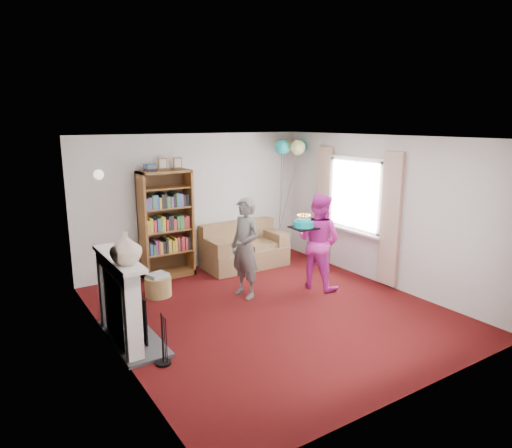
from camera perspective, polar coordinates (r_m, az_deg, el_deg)
ground at (r=6.82m, az=1.92°, el=-10.74°), size 5.00×5.00×0.00m
wall_back at (r=8.57m, az=-7.60°, el=2.77°), size 4.50×0.02×2.50m
wall_left at (r=5.50m, az=-17.79°, el=-3.35°), size 0.02×5.00×2.50m
wall_right at (r=7.91m, az=15.60°, el=1.58°), size 0.02×5.00×2.50m
ceiling at (r=6.26m, az=2.09°, el=10.79°), size 4.50×5.00×0.01m
fireplace at (r=5.96m, az=-16.18°, el=-9.53°), size 0.55×1.80×1.12m
window_bay at (r=8.28m, az=12.25°, el=1.92°), size 0.14×2.02×2.20m
wall_sconce at (r=7.76m, az=-19.09°, el=5.87°), size 0.16×0.23×0.16m
bookcase at (r=8.18m, az=-11.24°, el=-0.13°), size 0.90×0.42×2.10m
sofa at (r=8.74m, az=-1.64°, el=-3.21°), size 1.56×0.82×0.82m
wicker_basket at (r=7.45m, az=-12.13°, el=-7.54°), size 0.42×0.42×0.37m
person_striped at (r=7.10m, az=-1.35°, el=-3.00°), size 0.46×0.63×1.58m
person_magenta at (r=7.56m, az=7.82°, el=-2.13°), size 0.83×0.93×1.58m
birthday_cake at (r=7.27m, az=5.99°, el=-0.02°), size 0.38×0.38×0.22m
balloons at (r=9.09m, az=4.38°, el=9.58°), size 0.85×0.73×1.72m
mantel_vase at (r=5.38m, az=-15.97°, el=-2.90°), size 0.39×0.39×0.37m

